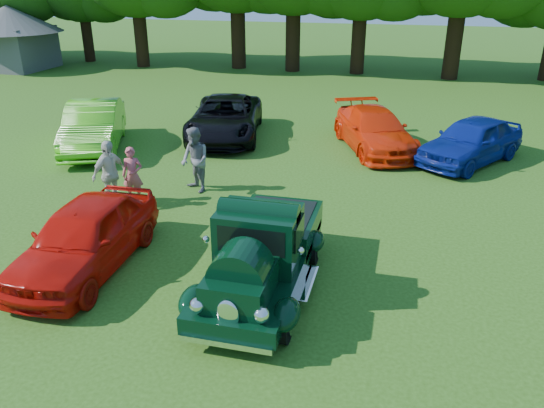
% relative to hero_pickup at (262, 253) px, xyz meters
% --- Properties ---
extents(ground, '(120.00, 120.00, 0.00)m').
position_rel_hero_pickup_xyz_m(ground, '(-0.24, 0.28, -0.77)').
color(ground, '#2A4E12').
rests_on(ground, ground).
extents(hero_pickup, '(2.12, 4.54, 1.78)m').
position_rel_hero_pickup_xyz_m(hero_pickup, '(0.00, 0.00, 0.00)').
color(hero_pickup, black).
rests_on(hero_pickup, ground).
extents(red_convertible, '(1.87, 4.32, 1.45)m').
position_rel_hero_pickup_xyz_m(red_convertible, '(-3.76, -0.14, -0.04)').
color(red_convertible, red).
rests_on(red_convertible, ground).
extents(back_car_lime, '(3.52, 5.18, 1.62)m').
position_rel_hero_pickup_xyz_m(back_car_lime, '(-8.10, 7.31, 0.04)').
color(back_car_lime, '#4BC81A').
rests_on(back_car_lime, ground).
extents(back_car_black, '(3.53, 5.79, 1.50)m').
position_rel_hero_pickup_xyz_m(back_car_black, '(-4.08, 9.77, -0.02)').
color(back_car_black, black).
rests_on(back_car_black, ground).
extents(back_car_orange, '(3.68, 5.18, 1.39)m').
position_rel_hero_pickup_xyz_m(back_car_orange, '(1.45, 9.63, -0.07)').
color(back_car_orange, red).
rests_on(back_car_orange, ground).
extents(back_car_blue, '(3.91, 4.57, 1.48)m').
position_rel_hero_pickup_xyz_m(back_car_blue, '(4.60, 8.97, -0.03)').
color(back_car_blue, navy).
rests_on(back_car_blue, ground).
extents(spectator_pink, '(0.63, 0.49, 1.53)m').
position_rel_hero_pickup_xyz_m(spectator_pink, '(-4.50, 3.33, -0.01)').
color(spectator_pink, '#C9525E').
rests_on(spectator_pink, ground).
extents(spectator_grey, '(1.14, 1.11, 1.85)m').
position_rel_hero_pickup_xyz_m(spectator_grey, '(-3.15, 4.44, 0.15)').
color(spectator_grey, slate).
rests_on(spectator_grey, ground).
extents(spectator_white, '(0.78, 1.15, 1.82)m').
position_rel_hero_pickup_xyz_m(spectator_white, '(-4.91, 2.87, 0.14)').
color(spectator_white, beige).
rests_on(spectator_white, ground).
extents(gazebo, '(6.40, 6.40, 3.90)m').
position_rel_hero_pickup_xyz_m(gazebo, '(-22.24, 21.28, 1.63)').
color(gazebo, '#525256').
rests_on(gazebo, ground).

